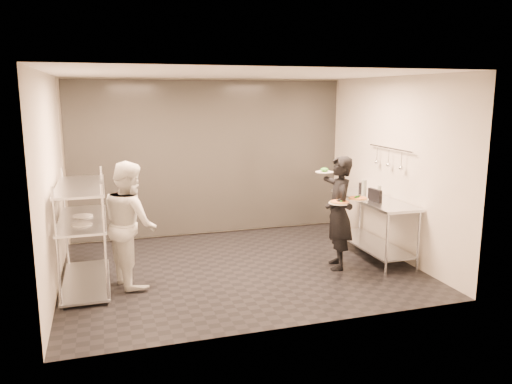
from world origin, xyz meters
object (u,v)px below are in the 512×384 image
object	(u,v)px
prep_counter	(372,216)
chef	(130,224)
waiter	(339,213)
pizza_plate_far	(358,198)
pos_monitor	(375,196)
bottle_green	(364,189)
pass_rack	(83,229)
pizza_plate_near	(340,202)
salad_plate	(324,171)
bottle_clear	(379,192)
bottle_dark	(360,188)

from	to	relation	value
prep_counter	chef	world-z (taller)	chef
waiter	pizza_plate_far	world-z (taller)	waiter
pos_monitor	pizza_plate_far	bearing A→B (deg)	-151.20
chef	bottle_green	xyz separation A→B (m)	(3.60, 0.22, 0.23)
pizza_plate_far	pos_monitor	world-z (taller)	pos_monitor
waiter	pos_monitor	distance (m)	0.71
bottle_green	pass_rack	bearing A→B (deg)	-178.86
chef	pizza_plate_near	size ratio (longest dim) A/B	5.47
waiter	pass_rack	bearing A→B (deg)	-79.98
chef	salad_plate	bearing A→B (deg)	-104.30
pass_rack	bottle_green	world-z (taller)	pass_rack
prep_counter	waiter	size ratio (longest dim) A/B	1.09
chef	pos_monitor	bearing A→B (deg)	-107.77
pass_rack	waiter	distance (m)	3.56
prep_counter	waiter	xyz separation A→B (m)	(-0.79, -0.38, 0.20)
prep_counter	pos_monitor	bearing A→B (deg)	-116.35
waiter	bottle_clear	bearing A→B (deg)	130.43
pizza_plate_far	prep_counter	bearing A→B (deg)	44.75
prep_counter	pizza_plate_near	world-z (taller)	pizza_plate_near
bottle_dark	pizza_plate_near	bearing A→B (deg)	-132.03
prep_counter	bottle_clear	bearing A→B (deg)	12.09
pizza_plate_near	bottle_clear	world-z (taller)	bottle_clear
pass_rack	prep_counter	size ratio (longest dim) A/B	0.89
pass_rack	bottle_green	xyz separation A→B (m)	(4.20, 0.08, 0.29)
pass_rack	chef	world-z (taller)	chef
prep_counter	pos_monitor	xyz separation A→B (m)	(-0.12, -0.24, 0.39)
waiter	pos_monitor	size ratio (longest dim) A/B	6.02
pass_rack	prep_counter	world-z (taller)	pass_rack
pizza_plate_near	bottle_clear	distance (m)	1.18
bottle_green	pizza_plate_near	bearing A→B (deg)	-138.50
prep_counter	pos_monitor	size ratio (longest dim) A/B	6.54
salad_plate	chef	bearing A→B (deg)	-178.15
chef	pizza_plate_far	distance (m)	3.17
prep_counter	pizza_plate_near	size ratio (longest dim) A/B	5.88
pizza_plate_far	bottle_clear	distance (m)	0.95
salad_plate	bottle_dark	bearing A→B (deg)	25.12
chef	prep_counter	bearing A→B (deg)	-103.99
salad_plate	bottle_green	size ratio (longest dim) A/B	0.95
pass_rack	salad_plate	size ratio (longest dim) A/B	5.94
pizza_plate_far	bottle_clear	xyz separation A→B (m)	(0.72, 0.62, -0.06)
bottle_dark	chef	bearing A→B (deg)	-172.54
salad_plate	pos_monitor	xyz separation A→B (m)	(0.76, -0.19, -0.39)
prep_counter	waiter	world-z (taller)	waiter
pizza_plate_far	chef	bearing A→B (deg)	171.66
pizza_plate_near	pos_monitor	xyz separation A→B (m)	(0.77, 0.35, -0.02)
salad_plate	pizza_plate_near	bearing A→B (deg)	-90.86
pizza_plate_near	bottle_dark	bearing A→B (deg)	47.97
pass_rack	waiter	world-z (taller)	waiter
prep_counter	bottle_clear	world-z (taller)	bottle_clear
waiter	bottle_clear	world-z (taller)	waiter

